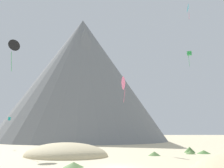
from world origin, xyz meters
name	(u,v)px	position (x,y,z in m)	size (l,w,h in m)	color
ground_plane	(118,167)	(0.00, 0.00, 0.00)	(400.00, 400.00, 0.00)	beige
dune_foreground_right	(66,156)	(-7.24, 12.73, 0.00)	(12.22, 13.33, 4.08)	#CCBA8E
bush_low_patch	(154,154)	(6.43, 12.97, 0.32)	(1.96, 1.96, 0.63)	#668C4C
bush_ridge_crest	(204,152)	(15.47, 16.29, 0.29)	(2.31, 2.31, 0.57)	#568442
bush_far_right	(191,152)	(12.99, 15.56, 0.30)	(1.64, 1.64, 0.60)	#668C4C
bush_near_left	(74,165)	(-4.79, -0.10, 0.28)	(2.25, 2.25, 0.55)	#668C4C
bush_near_right	(190,150)	(13.83, 18.62, 0.51)	(1.98, 1.98, 1.01)	#568442
rock_massif	(82,80)	(-9.13, 72.55, 23.06)	(90.10, 90.10, 47.66)	slate
kite_rainbow_low	(124,83)	(2.45, 21.10, 12.84)	(0.91, 2.59, 5.01)	#E5668C
kite_cyan_high	(188,8)	(20.97, 36.55, 35.79)	(1.45, 2.64, 4.43)	#33BCDB
kite_green_high	(189,53)	(27.49, 56.50, 29.23)	(1.89, 1.91, 5.45)	green
kite_black_mid	(14,46)	(-19.63, 23.40, 20.78)	(2.32, 2.01, 6.66)	black
kite_teal_low	(9,119)	(-22.25, 31.40, 6.43)	(0.34, 0.91, 0.77)	teal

